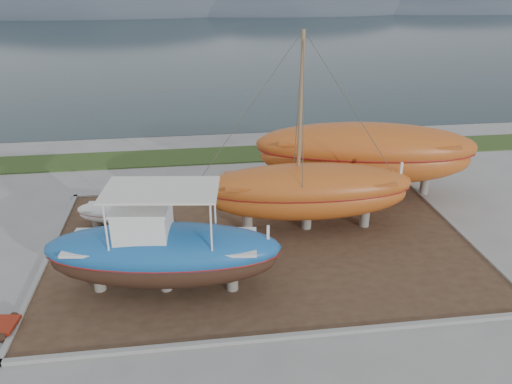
{
  "coord_description": "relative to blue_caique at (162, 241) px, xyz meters",
  "views": [
    {
      "loc": [
        -2.84,
        -14.79,
        11.18
      ],
      "look_at": [
        -0.31,
        4.0,
        2.56
      ],
      "focal_mm": 35.0,
      "sensor_mm": 36.0,
      "label": 1
    }
  ],
  "objects": [
    {
      "name": "ground",
      "position": [
        4.11,
        -1.12,
        -2.13
      ],
      "size": [
        140.0,
        140.0,
        0.0
      ],
      "primitive_type": "plane",
      "color": "gray",
      "rests_on": "ground"
    },
    {
      "name": "dirt_patch",
      "position": [
        4.11,
        2.88,
        -2.1
      ],
      "size": [
        18.0,
        12.0,
        0.06
      ],
      "primitive_type": "cube",
      "color": "#422D1E",
      "rests_on": "ground"
    },
    {
      "name": "curb_frame",
      "position": [
        4.11,
        2.88,
        -2.06
      ],
      "size": [
        18.6,
        12.6,
        0.15
      ],
      "primitive_type": null,
      "color": "gray",
      "rests_on": "ground"
    },
    {
      "name": "grass_strip",
      "position": [
        4.11,
        14.38,
        -2.09
      ],
      "size": [
        44.0,
        3.0,
        0.08
      ],
      "primitive_type": "cube",
      "color": "#284219",
      "rests_on": "ground"
    },
    {
      "name": "sea",
      "position": [
        4.11,
        68.88,
        -2.13
      ],
      "size": [
        260.0,
        100.0,
        0.04
      ],
      "primitive_type": null,
      "color": "#16292D",
      "rests_on": "ground"
    },
    {
      "name": "mountain_ridge",
      "position": [
        4.11,
        123.88,
        -2.13
      ],
      "size": [
        200.0,
        36.0,
        20.0
      ],
      "primitive_type": null,
      "color": "#333D49",
      "rests_on": "ground"
    },
    {
      "name": "blue_caique",
      "position": [
        0.0,
        0.0,
        0.0
      ],
      "size": [
        8.88,
        3.75,
        4.15
      ],
      "primitive_type": null,
      "rotation": [
        0.0,
        0.0,
        -0.12
      ],
      "color": "#1A5CA5",
      "rests_on": "dirt_patch"
    },
    {
      "name": "white_dinghy",
      "position": [
        -2.26,
        5.42,
        -1.49
      ],
      "size": [
        4.05,
        1.97,
        1.17
      ],
      "primitive_type": null,
      "rotation": [
        0.0,
        0.0,
        -0.14
      ],
      "color": "white",
      "rests_on": "dirt_patch"
    },
    {
      "name": "orange_sailboat",
      "position": [
        6.31,
        4.04,
        2.35
      ],
      "size": [
        9.62,
        3.32,
        8.85
      ],
      "primitive_type": null,
      "rotation": [
        0.0,
        0.0,
        -0.06
      ],
      "color": "#AA4E1A",
      "rests_on": "dirt_patch"
    },
    {
      "name": "orange_bare_hull",
      "position": [
        10.13,
        7.51,
        -0.21
      ],
      "size": [
        11.8,
        5.54,
        3.72
      ],
      "primitive_type": null,
      "rotation": [
        0.0,
        0.0,
        -0.19
      ],
      "color": "#AA4E1A",
      "rests_on": "dirt_patch"
    }
  ]
}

